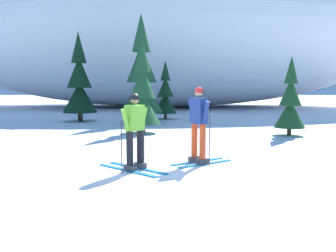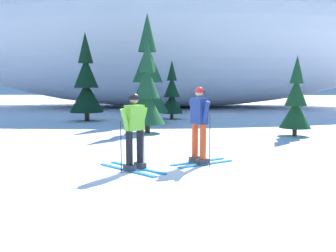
# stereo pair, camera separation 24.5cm
# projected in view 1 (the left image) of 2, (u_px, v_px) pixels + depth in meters

# --- Properties ---
(ground_plane) EXTENTS (120.00, 120.00, 0.00)m
(ground_plane) POSITION_uv_depth(u_px,v_px,m) (144.00, 167.00, 8.31)
(ground_plane) COLOR white
(skier_navy_jacket) EXTENTS (1.53, 1.22, 1.83)m
(skier_navy_jacket) POSITION_uv_depth(u_px,v_px,m) (199.00, 124.00, 8.55)
(skier_navy_jacket) COLOR #2893CC
(skier_navy_jacket) RESTS_ON ground
(skier_lime_jacket) EXTENTS (1.62, 1.47, 1.70)m
(skier_lime_jacket) POSITION_uv_depth(u_px,v_px,m) (135.00, 131.00, 7.89)
(skier_lime_jacket) COLOR #2893CC
(skier_lime_jacket) RESTS_ON ground
(pine_tree_far_left) EXTENTS (1.78, 1.78, 4.60)m
(pine_tree_far_left) POSITION_uv_depth(u_px,v_px,m) (79.00, 84.00, 18.68)
(pine_tree_far_left) COLOR #47301E
(pine_tree_far_left) RESTS_ON ground
(pine_tree_center_left) EXTENTS (2.06, 2.06, 5.32)m
(pine_tree_center_left) POSITION_uv_depth(u_px,v_px,m) (142.00, 78.00, 17.63)
(pine_tree_center_left) COLOR #47301E
(pine_tree_center_left) RESTS_ON ground
(pine_tree_center) EXTENTS (1.40, 1.40, 3.62)m
(pine_tree_center) POSITION_uv_depth(u_px,v_px,m) (143.00, 94.00, 14.06)
(pine_tree_center) COLOR #47301E
(pine_tree_center) RESTS_ON ground
(pine_tree_center_right) EXTENTS (1.25, 1.25, 3.23)m
(pine_tree_center_right) POSITION_uv_depth(u_px,v_px,m) (165.00, 95.00, 19.92)
(pine_tree_center_right) COLOR #47301E
(pine_tree_center_right) RESTS_ON ground
(pine_tree_far_right) EXTENTS (1.14, 1.14, 2.95)m
(pine_tree_far_right) POSITION_uv_depth(u_px,v_px,m) (290.00, 102.00, 13.41)
(pine_tree_far_right) COLOR #47301E
(pine_tree_far_right) RESTS_ON ground
(snow_ridge_background) EXTENTS (40.06, 19.22, 12.16)m
(snow_ridge_background) POSITION_uv_depth(u_px,v_px,m) (162.00, 35.00, 30.71)
(snow_ridge_background) COLOR white
(snow_ridge_background) RESTS_ON ground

